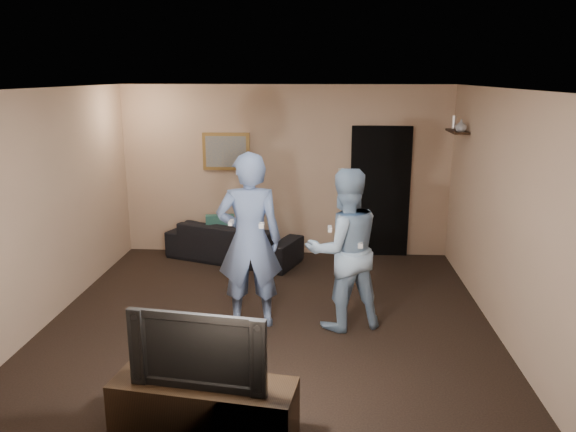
# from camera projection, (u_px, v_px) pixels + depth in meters

# --- Properties ---
(ground) EXTENTS (5.00, 5.00, 0.00)m
(ground) POSITION_uv_depth(u_px,v_px,m) (270.00, 318.00, 6.49)
(ground) COLOR black
(ground) RESTS_ON ground
(ceiling) EXTENTS (5.00, 5.00, 0.04)m
(ceiling) POSITION_uv_depth(u_px,v_px,m) (268.00, 88.00, 5.85)
(ceiling) COLOR silver
(ceiling) RESTS_ON wall_back
(wall_back) EXTENTS (5.00, 0.04, 2.60)m
(wall_back) POSITION_uv_depth(u_px,v_px,m) (285.00, 171.00, 8.59)
(wall_back) COLOR tan
(wall_back) RESTS_ON ground
(wall_front) EXTENTS (5.00, 0.04, 2.60)m
(wall_front) POSITION_uv_depth(u_px,v_px,m) (233.00, 296.00, 3.75)
(wall_front) COLOR tan
(wall_front) RESTS_ON ground
(wall_left) EXTENTS (0.04, 5.00, 2.60)m
(wall_left) POSITION_uv_depth(u_px,v_px,m) (49.00, 206.00, 6.33)
(wall_left) COLOR tan
(wall_left) RESTS_ON ground
(wall_right) EXTENTS (0.04, 5.00, 2.60)m
(wall_right) POSITION_uv_depth(u_px,v_px,m) (501.00, 213.00, 6.01)
(wall_right) COLOR tan
(wall_right) RESTS_ON ground
(sofa) EXTENTS (2.14, 1.43, 0.58)m
(sofa) POSITION_uv_depth(u_px,v_px,m) (234.00, 241.00, 8.50)
(sofa) COLOR black
(sofa) RESTS_ON ground
(throw_pillow) EXTENTS (0.44, 0.21, 0.42)m
(throw_pillow) POSITION_uv_depth(u_px,v_px,m) (220.00, 229.00, 8.46)
(throw_pillow) COLOR #194C45
(throw_pillow) RESTS_ON sofa
(painting_frame) EXTENTS (0.72, 0.05, 0.57)m
(painting_frame) POSITION_uv_depth(u_px,v_px,m) (226.00, 151.00, 8.55)
(painting_frame) COLOR olive
(painting_frame) RESTS_ON wall_back
(painting_canvas) EXTENTS (0.62, 0.01, 0.47)m
(painting_canvas) POSITION_uv_depth(u_px,v_px,m) (226.00, 152.00, 8.52)
(painting_canvas) COLOR slate
(painting_canvas) RESTS_ON painting_frame
(doorway) EXTENTS (0.90, 0.06, 2.00)m
(doorway) POSITION_uv_depth(u_px,v_px,m) (380.00, 192.00, 8.54)
(doorway) COLOR black
(doorway) RESTS_ON ground
(light_switch) EXTENTS (0.08, 0.02, 0.12)m
(light_switch) POSITION_uv_depth(u_px,v_px,m) (341.00, 172.00, 8.51)
(light_switch) COLOR silver
(light_switch) RESTS_ON wall_back
(wall_shelf) EXTENTS (0.20, 0.60, 0.03)m
(wall_shelf) POSITION_uv_depth(u_px,v_px,m) (457.00, 131.00, 7.59)
(wall_shelf) COLOR black
(wall_shelf) RESTS_ON wall_right
(shelf_vase) EXTENTS (0.18, 0.18, 0.16)m
(shelf_vase) POSITION_uv_depth(u_px,v_px,m) (461.00, 126.00, 7.39)
(shelf_vase) COLOR #ABAAAF
(shelf_vase) RESTS_ON wall_shelf
(shelf_figurine) EXTENTS (0.06, 0.06, 0.18)m
(shelf_figurine) POSITION_uv_depth(u_px,v_px,m) (454.00, 122.00, 7.79)
(shelf_figurine) COLOR white
(shelf_figurine) RESTS_ON wall_shelf
(tv_console) EXTENTS (1.45, 0.64, 0.50)m
(tv_console) POSITION_uv_depth(u_px,v_px,m) (204.00, 411.00, 4.27)
(tv_console) COLOR black
(tv_console) RESTS_ON ground
(television) EXTENTS (1.05, 0.28, 0.60)m
(television) POSITION_uv_depth(u_px,v_px,m) (202.00, 346.00, 4.13)
(television) COLOR black
(television) RESTS_ON tv_console
(wii_player_left) EXTENTS (0.76, 0.57, 1.96)m
(wii_player_left) POSITION_uv_depth(u_px,v_px,m) (250.00, 241.00, 6.12)
(wii_player_left) COLOR #667FB1
(wii_player_left) RESTS_ON ground
(wii_player_right) EXTENTS (1.05, 0.93, 1.79)m
(wii_player_right) POSITION_uv_depth(u_px,v_px,m) (344.00, 250.00, 6.09)
(wii_player_right) COLOR #8EAFCF
(wii_player_right) RESTS_ON ground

